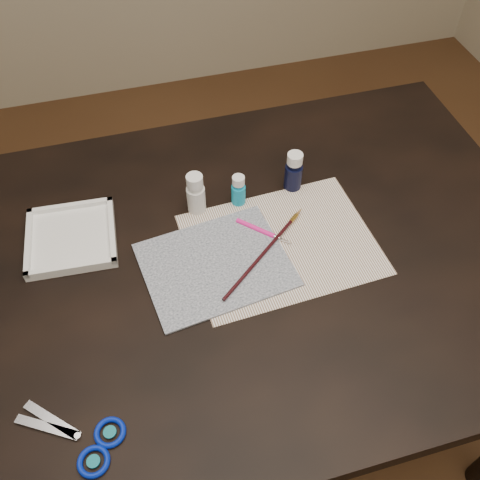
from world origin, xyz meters
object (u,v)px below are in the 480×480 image
object	(u,v)px
paper	(281,244)
scissors	(66,436)
canvas	(216,265)
palette_tray	(71,237)
paint_bottle_white	(196,193)
paint_bottle_cyan	(238,190)
paint_bottle_navy	(294,171)

from	to	relation	value
paper	scissors	distance (m)	0.54
canvas	paper	bearing A→B (deg)	6.93
scissors	canvas	bearing A→B (deg)	-108.58
scissors	palette_tray	distance (m)	0.41
paint_bottle_white	paint_bottle_cyan	bearing A→B (deg)	-2.48
paper	paint_bottle_white	bearing A→B (deg)	135.43
paint_bottle_navy	scissors	bearing A→B (deg)	-140.51
scissors	paint_bottle_navy	bearing A→B (deg)	-109.81
paint_bottle_cyan	scissors	world-z (taller)	paint_bottle_cyan
paint_bottle_navy	scissors	distance (m)	0.69
paint_bottle_cyan	scissors	bearing A→B (deg)	-133.44
paint_bottle_cyan	palette_tray	world-z (taller)	paint_bottle_cyan
paint_bottle_cyan	palette_tray	size ratio (longest dim) A/B	0.42
paper	canvas	bearing A→B (deg)	-173.07
scissors	palette_tray	bearing A→B (deg)	-64.87
paint_bottle_white	palette_tray	xyz separation A→B (m)	(-0.27, -0.02, -0.04)
paper	paint_bottle_cyan	distance (m)	0.15
paint_bottle_cyan	scissors	size ratio (longest dim) A/B	0.38
paint_bottle_cyan	palette_tray	bearing A→B (deg)	-177.87
canvas	paint_bottle_navy	size ratio (longest dim) A/B	2.96
canvas	paint_bottle_cyan	bearing A→B (deg)	59.89
paint_bottle_white	palette_tray	distance (m)	0.27
canvas	paint_bottle_white	bearing A→B (deg)	90.63
paper	paint_bottle_cyan	xyz separation A→B (m)	(-0.05, 0.14, 0.04)
canvas	scissors	world-z (taller)	scissors
paint_bottle_white	palette_tray	world-z (taller)	paint_bottle_white
paint_bottle_cyan	canvas	bearing A→B (deg)	-120.11
paper	canvas	xyz separation A→B (m)	(-0.14, -0.02, 0.00)
paint_bottle_navy	scissors	xyz separation A→B (m)	(-0.53, -0.44, -0.04)
paper	palette_tray	bearing A→B (deg)	163.13
scissors	palette_tray	size ratio (longest dim) A/B	1.11
paper	palette_tray	world-z (taller)	palette_tray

